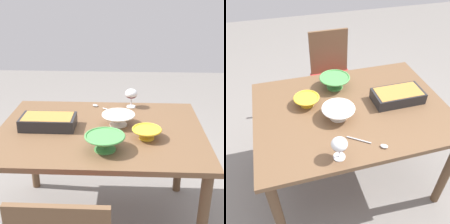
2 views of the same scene
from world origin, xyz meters
TOP-DOWN VIEW (x-y plane):
  - ground_plane at (0.00, 0.00)m, footprint 8.00×8.00m
  - dining_table at (0.00, 0.00)m, footprint 1.28×0.94m
  - chair at (0.08, 0.83)m, footprint 0.39×0.41m
  - wine_glass at (-0.19, -0.38)m, footprint 0.09×0.09m
  - casserole_dish at (0.33, -0.01)m, footprint 0.34×0.18m
  - mixing_bowl at (-0.28, 0.11)m, footprint 0.17×0.17m
  - small_bowl at (-0.11, -0.07)m, footprint 0.21×0.21m
  - serving_bowl at (-0.04, 0.26)m, footprint 0.22×0.22m
  - serving_spoon at (0.03, -0.35)m, footprint 0.21×0.16m

SIDE VIEW (x-z plane):
  - ground_plane at x=0.00m, z-range 0.00..0.00m
  - chair at x=0.08m, z-range 0.04..0.94m
  - dining_table at x=0.00m, z-range 0.27..1.01m
  - serving_spoon at x=0.03m, z-range 0.73..0.75m
  - mixing_bowl at x=-0.28m, z-range 0.74..0.80m
  - casserole_dish at x=0.33m, z-range 0.74..0.82m
  - small_bowl at x=-0.11m, z-range 0.74..0.82m
  - serving_bowl at x=-0.04m, z-range 0.74..0.83m
  - wine_glass at x=-0.19m, z-range 0.76..0.90m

